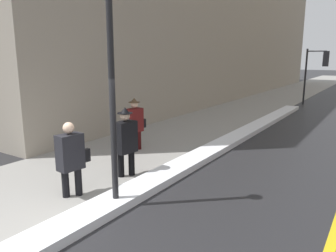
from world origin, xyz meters
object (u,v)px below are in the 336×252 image
lamp_post (111,63)px  pedestrian_in_glasses (126,139)px  pedestrian_in_fedora (135,122)px  pedestrian_nearside (71,156)px  traffic_light_near (318,65)px

lamp_post → pedestrian_in_glasses: lamp_post is taller
pedestrian_in_glasses → pedestrian_in_fedora: size_ratio=1.04×
pedestrian_nearside → pedestrian_in_glasses: bearing=-179.6°
traffic_light_near → pedestrian_nearside: (-1.82, -17.49, -1.56)m
pedestrian_nearside → pedestrian_in_glasses: pedestrian_in_glasses is taller
lamp_post → pedestrian_in_glasses: bearing=123.1°
pedestrian_in_fedora → traffic_light_near: bearing=175.0°
traffic_light_near → pedestrian_in_glasses: size_ratio=1.96×
traffic_light_near → pedestrian_nearside: bearing=-89.9°
traffic_light_near → pedestrian_in_fedora: size_ratio=2.04×
pedestrian_nearside → pedestrian_in_fedora: 3.69m
lamp_post → pedestrian_in_fedora: bearing=123.4°
pedestrian_nearside → pedestrian_in_fedora: bearing=-155.1°
lamp_post → traffic_light_near: size_ratio=1.36×
lamp_post → pedestrian_in_glasses: (-0.91, 1.39, -1.85)m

